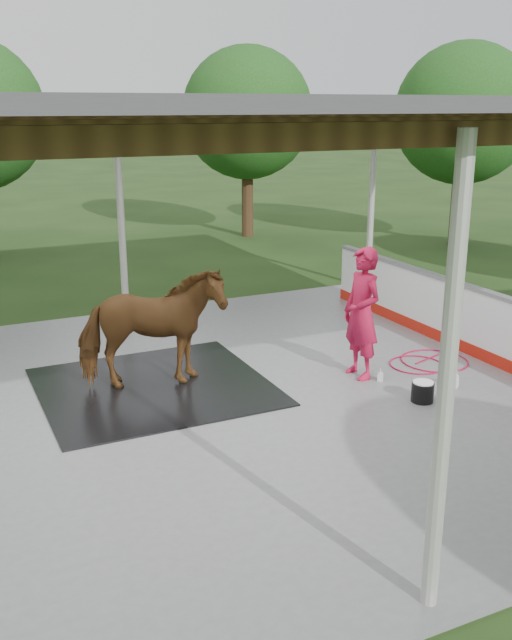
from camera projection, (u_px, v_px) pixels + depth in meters
name	position (u px, v px, depth m)	size (l,w,h in m)	color
ground	(216.00, 404.00, 10.06)	(100.00, 100.00, 0.00)	#1E3814
concrete_slab	(216.00, 402.00, 10.05)	(12.00, 10.00, 0.05)	slate
pavilion_structure	(211.00, 111.00, 8.91)	(12.60, 10.60, 4.05)	beige
dasher_board	(473.00, 323.00, 11.77)	(0.16, 8.00, 1.15)	#B71C0F
tree_belt	(207.00, 124.00, 9.86)	(28.00, 28.00, 5.80)	#382314
rubber_mat	(154.00, 386.00, 10.51)	(3.25, 3.05, 0.02)	black
horse	(152.00, 329.00, 10.25)	(0.95, 2.08, 1.76)	brown
handler	(362.00, 313.00, 10.66)	(0.73, 0.48, 2.01)	#B8133A
wash_bucket	(423.00, 391.00, 9.97)	(0.32, 0.32, 0.29)	black
soap_bottle_a	(456.00, 379.00, 10.45)	(0.11, 0.11, 0.27)	silver
soap_bottle_b	(380.00, 375.00, 10.73)	(0.09, 0.09, 0.19)	#338CD8
hose_coil	(428.00, 362.00, 11.51)	(1.71, 1.09, 0.02)	#B30C35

